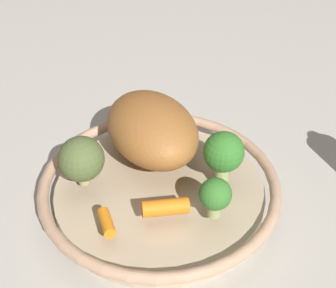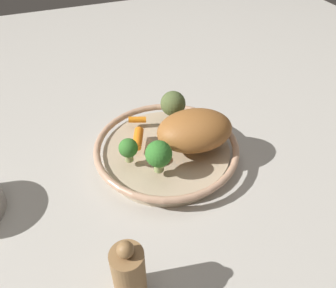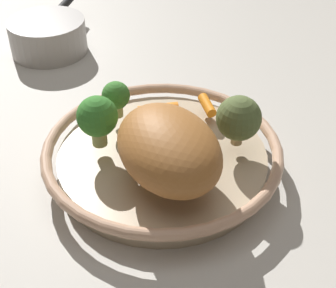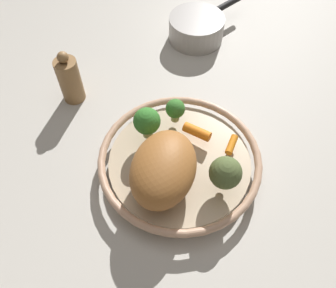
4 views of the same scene
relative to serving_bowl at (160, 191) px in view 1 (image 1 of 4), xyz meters
name	(u,v)px [view 1 (image 1 of 4)]	position (x,y,z in m)	size (l,w,h in m)	color
ground_plane	(160,204)	(0.00, 0.00, -0.02)	(2.11, 2.11, 0.00)	#B7B2A8
serving_bowl	(160,191)	(0.00, 0.00, 0.00)	(0.32, 0.32, 0.04)	tan
roast_chicken_piece	(152,129)	(-0.02, -0.05, 0.06)	(0.16, 0.11, 0.08)	#9A5E2C
baby_carrot_left	(165,207)	(0.03, 0.06, 0.03)	(0.02, 0.02, 0.06)	orange
baby_carrot_center	(106,222)	(0.10, 0.04, 0.03)	(0.01, 0.01, 0.04)	orange
broccoli_floret_mid	(224,153)	(-0.07, 0.04, 0.06)	(0.05, 0.05, 0.07)	#97A966
broccoli_floret_edge	(81,159)	(0.08, -0.05, 0.06)	(0.06, 0.06, 0.07)	tan
broccoli_floret_small	(215,195)	(-0.02, 0.09, 0.05)	(0.04, 0.04, 0.05)	#99A766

